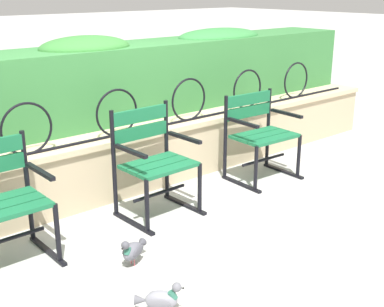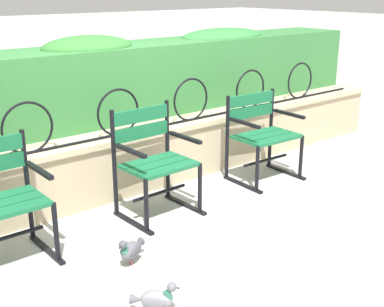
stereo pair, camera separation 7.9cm
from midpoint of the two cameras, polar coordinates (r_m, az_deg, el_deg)
The scene contains 8 objects.
ground_plane at distance 4.19m, azimuth 0.61°, elevation -7.58°, with size 60.00×60.00×0.00m, color #ADADA8.
stone_wall at distance 4.80m, azimuth -6.95°, elevation -0.62°, with size 6.73×0.41×0.57m.
iron_arch_fence at distance 4.51m, azimuth -8.54°, elevation 4.26°, with size 6.20×0.02×0.42m.
hedge_row at distance 5.06m, azimuth -10.56°, elevation 8.02°, with size 6.59×0.69×0.82m.
park_chair_centre at distance 4.20m, azimuth -4.89°, elevation -0.66°, with size 0.60×0.53×0.90m.
park_chair_right at distance 5.04m, azimuth 7.04°, elevation 2.35°, with size 0.65×0.55×0.83m.
pigeon_near_chairs at distance 3.57m, azimuth -7.26°, elevation -10.60°, with size 0.27×0.19×0.22m.
pigeon_far_side at distance 3.06m, azimuth -4.30°, elevation -15.86°, with size 0.23×0.23×0.22m.
Camera 1 is at (-2.52, -2.82, 1.82)m, focal length 47.94 mm.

